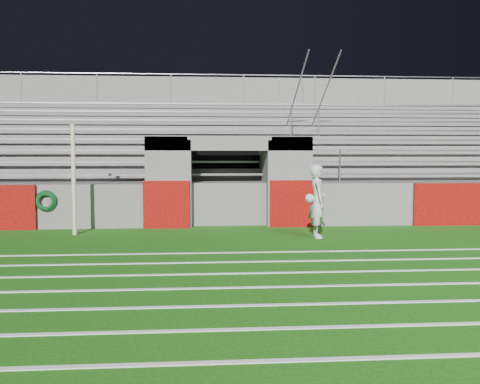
{
  "coord_description": "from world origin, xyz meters",
  "views": [
    {
      "loc": [
        -0.89,
        -12.21,
        2.08
      ],
      "look_at": [
        0.2,
        1.8,
        1.1
      ],
      "focal_mm": 40.0,
      "sensor_mm": 36.0,
      "label": 1
    }
  ],
  "objects": [
    {
      "name": "field_post",
      "position": [
        -4.12,
        1.89,
        1.44
      ],
      "size": [
        0.11,
        0.11,
        2.87
      ],
      "primitive_type": "cylinder",
      "color": "beige",
      "rests_on": "ground"
    },
    {
      "name": "hose_coil",
      "position": [
        -5.12,
        2.93,
        0.8
      ],
      "size": [
        0.6,
        0.15,
        0.6
      ],
      "color": "#0B3B18",
      "rests_on": "ground"
    },
    {
      "name": "goalkeeper_with_ball",
      "position": [
        2.09,
        0.96,
        0.92
      ],
      "size": [
        0.59,
        0.69,
        1.84
      ],
      "color": "silver",
      "rests_on": "ground"
    },
    {
      "name": "ground",
      "position": [
        0.0,
        0.0,
        0.0
      ],
      "size": [
        90.0,
        90.0,
        0.0
      ],
      "primitive_type": "plane",
      "color": "#17530D",
      "rests_on": "ground"
    },
    {
      "name": "field_markings",
      "position": [
        0.0,
        -5.0,
        0.01
      ],
      "size": [
        28.0,
        8.09,
        0.01
      ],
      "color": "white",
      "rests_on": "ground"
    },
    {
      "name": "stadium_structure",
      "position": [
        0.0,
        7.97,
        1.49
      ],
      "size": [
        26.0,
        8.48,
        5.42
      ],
      "color": "#5F5D5A",
      "rests_on": "ground"
    }
  ]
}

